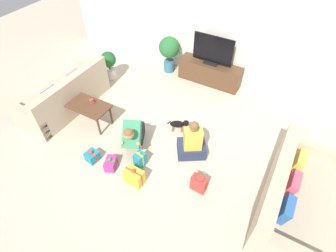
{
  "coord_description": "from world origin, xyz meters",
  "views": [
    {
      "loc": [
        1.75,
        -2.88,
        3.95
      ],
      "look_at": [
        0.07,
        0.1,
        0.45
      ],
      "focal_mm": 28.0,
      "sensor_mm": 36.0,
      "label": 1
    }
  ],
  "objects_px": {
    "coffee_table": "(87,107)",
    "person_kneeling": "(133,135)",
    "sofa_left": "(65,96)",
    "gift_box_d": "(134,177)",
    "gift_box_b": "(140,160)",
    "sofa_right": "(291,197)",
    "potted_plant_back_left": "(169,50)",
    "potted_plant_corner_left": "(109,63)",
    "person_sitting": "(192,143)",
    "gift_box_c": "(92,156)",
    "gift_box_a": "(111,163)",
    "tv_console": "(210,73)",
    "gift_bag_a": "(199,183)",
    "mug": "(92,101)",
    "dog": "(179,124)",
    "tv": "(213,52)"
  },
  "relations": [
    {
      "from": "coffee_table",
      "to": "person_kneeling",
      "type": "height_order",
      "value": "person_kneeling"
    },
    {
      "from": "sofa_left",
      "to": "person_kneeling",
      "type": "relative_size",
      "value": 2.43
    },
    {
      "from": "sofa_left",
      "to": "gift_box_d",
      "type": "height_order",
      "value": "sofa_left"
    },
    {
      "from": "coffee_table",
      "to": "gift_box_b",
      "type": "height_order",
      "value": "coffee_table"
    },
    {
      "from": "sofa_right",
      "to": "potted_plant_back_left",
      "type": "distance_m",
      "value": 4.33
    },
    {
      "from": "coffee_table",
      "to": "gift_box_b",
      "type": "relative_size",
      "value": 2.7
    },
    {
      "from": "potted_plant_corner_left",
      "to": "gift_box_b",
      "type": "bearing_deg",
      "value": -41.48
    },
    {
      "from": "potted_plant_corner_left",
      "to": "person_kneeling",
      "type": "distance_m",
      "value": 2.42
    },
    {
      "from": "person_sitting",
      "to": "gift_box_b",
      "type": "height_order",
      "value": "person_sitting"
    },
    {
      "from": "sofa_right",
      "to": "gift_box_c",
      "type": "relative_size",
      "value": 7.9
    },
    {
      "from": "gift_box_a",
      "to": "gift_box_c",
      "type": "distance_m",
      "value": 0.4
    },
    {
      "from": "tv_console",
      "to": "person_kneeling",
      "type": "height_order",
      "value": "person_kneeling"
    },
    {
      "from": "potted_plant_back_left",
      "to": "gift_bag_a",
      "type": "xyz_separation_m",
      "value": [
        2.17,
        -2.87,
        -0.44
      ]
    },
    {
      "from": "gift_box_b",
      "to": "mug",
      "type": "distance_m",
      "value": 1.61
    },
    {
      "from": "sofa_left",
      "to": "potted_plant_back_left",
      "type": "relative_size",
      "value": 2.17
    },
    {
      "from": "gift_box_c",
      "to": "gift_box_d",
      "type": "bearing_deg",
      "value": -0.61
    },
    {
      "from": "dog",
      "to": "mug",
      "type": "xyz_separation_m",
      "value": [
        -1.7,
        -0.6,
        0.34
      ]
    },
    {
      "from": "potted_plant_corner_left",
      "to": "person_sitting",
      "type": "relative_size",
      "value": 0.84
    },
    {
      "from": "tv_console",
      "to": "dog",
      "type": "distance_m",
      "value": 1.88
    },
    {
      "from": "dog",
      "to": "gift_box_d",
      "type": "bearing_deg",
      "value": 150.45
    },
    {
      "from": "sofa_right",
      "to": "gift_bag_a",
      "type": "bearing_deg",
      "value": 106.07
    },
    {
      "from": "sofa_right",
      "to": "gift_bag_a",
      "type": "relative_size",
      "value": 5.88
    },
    {
      "from": "tv",
      "to": "gift_box_c",
      "type": "bearing_deg",
      "value": -105.39
    },
    {
      "from": "sofa_left",
      "to": "person_kneeling",
      "type": "distance_m",
      "value": 1.98
    },
    {
      "from": "tv_console",
      "to": "mug",
      "type": "relative_size",
      "value": 12.78
    },
    {
      "from": "potted_plant_back_left",
      "to": "dog",
      "type": "distance_m",
      "value": 2.25
    },
    {
      "from": "sofa_left",
      "to": "gift_box_c",
      "type": "bearing_deg",
      "value": 59.02
    },
    {
      "from": "potted_plant_back_left",
      "to": "gift_box_b",
      "type": "relative_size",
      "value": 2.66
    },
    {
      "from": "potted_plant_corner_left",
      "to": "gift_box_a",
      "type": "bearing_deg",
      "value": -52.04
    },
    {
      "from": "coffee_table",
      "to": "gift_box_b",
      "type": "bearing_deg",
      "value": -15.49
    },
    {
      "from": "person_sitting",
      "to": "mug",
      "type": "bearing_deg",
      "value": -27.95
    },
    {
      "from": "gift_box_a",
      "to": "sofa_right",
      "type": "bearing_deg",
      "value": 14.4
    },
    {
      "from": "dog",
      "to": "gift_box_b",
      "type": "bearing_deg",
      "value": 143.36
    },
    {
      "from": "sofa_right",
      "to": "tv_console",
      "type": "relative_size",
      "value": 1.32
    },
    {
      "from": "potted_plant_corner_left",
      "to": "gift_box_c",
      "type": "relative_size",
      "value": 2.85
    },
    {
      "from": "dog",
      "to": "gift_box_c",
      "type": "bearing_deg",
      "value": 118.47
    },
    {
      "from": "gift_box_b",
      "to": "gift_box_d",
      "type": "xyz_separation_m",
      "value": [
        0.12,
        -0.35,
        0.0
      ]
    },
    {
      "from": "person_kneeling",
      "to": "sofa_left",
      "type": "bearing_deg",
      "value": 148.47
    },
    {
      "from": "gift_box_a",
      "to": "gift_box_d",
      "type": "xyz_separation_m",
      "value": [
        0.55,
        -0.05,
        0.05
      ]
    },
    {
      "from": "gift_box_b",
      "to": "gift_bag_a",
      "type": "distance_m",
      "value": 1.14
    },
    {
      "from": "tv_console",
      "to": "tv",
      "type": "xyz_separation_m",
      "value": [
        0.0,
        0.0,
        0.58
      ]
    },
    {
      "from": "potted_plant_back_left",
      "to": "person_sitting",
      "type": "relative_size",
      "value": 1.07
    },
    {
      "from": "sofa_right",
      "to": "person_kneeling",
      "type": "relative_size",
      "value": 2.43
    },
    {
      "from": "tv_console",
      "to": "person_kneeling",
      "type": "distance_m",
      "value": 2.7
    },
    {
      "from": "sofa_right",
      "to": "person_sitting",
      "type": "bearing_deg",
      "value": 82.64
    },
    {
      "from": "coffee_table",
      "to": "gift_box_d",
      "type": "relative_size",
      "value": 2.63
    },
    {
      "from": "gift_box_b",
      "to": "gift_box_c",
      "type": "height_order",
      "value": "gift_box_b"
    },
    {
      "from": "gift_box_c",
      "to": "gift_box_d",
      "type": "xyz_separation_m",
      "value": [
        0.95,
        -0.01,
        0.05
      ]
    },
    {
      "from": "coffee_table",
      "to": "tv_console",
      "type": "bearing_deg",
      "value": 57.64
    },
    {
      "from": "sofa_right",
      "to": "gift_bag_a",
      "type": "height_order",
      "value": "sofa_right"
    }
  ]
}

